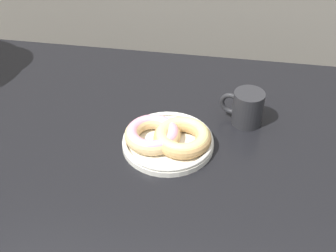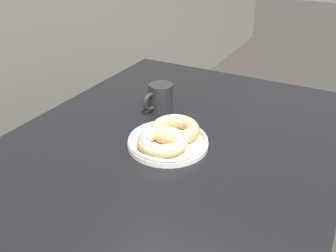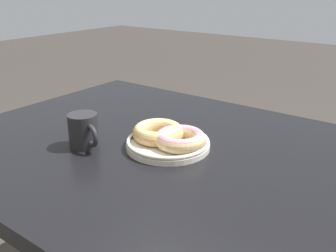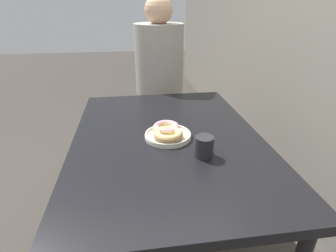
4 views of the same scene
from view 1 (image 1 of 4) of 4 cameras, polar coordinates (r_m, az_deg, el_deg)
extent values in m
cube|color=black|center=(1.13, -0.76, -3.12)|extent=(1.23, 0.88, 0.04)
cylinder|color=black|center=(1.80, -16.17, -2.39)|extent=(0.05, 0.05, 0.73)
cylinder|color=silver|center=(1.11, 0.00, -2.14)|extent=(0.22, 0.22, 0.01)
torus|color=silver|center=(1.10, 0.00, -1.67)|extent=(0.22, 0.22, 0.01)
torus|color=tan|center=(1.09, 1.77, -1.42)|extent=(0.17, 0.17, 0.04)
torus|color=#E0D17F|center=(1.08, 1.78, -1.15)|extent=(0.16, 0.16, 0.03)
torus|color=#D6B27A|center=(1.10, -1.89, -1.07)|extent=(0.19, 0.19, 0.04)
torus|color=pink|center=(1.09, -1.90, -0.82)|extent=(0.18, 0.18, 0.03)
cylinder|color=#232326|center=(1.18, 9.72, 2.17)|extent=(0.08, 0.08, 0.09)
cylinder|color=#382114|center=(1.15, 9.92, 3.71)|extent=(0.06, 0.06, 0.00)
torus|color=#232326|center=(1.19, 7.69, 2.72)|extent=(0.06, 0.03, 0.06)
camera|label=2|loc=(1.01, -55.18, 11.10)|focal=40.00mm
camera|label=3|loc=(1.71, -15.21, 26.34)|focal=40.00mm
camera|label=4|loc=(1.17, 64.23, 10.10)|focal=28.00mm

